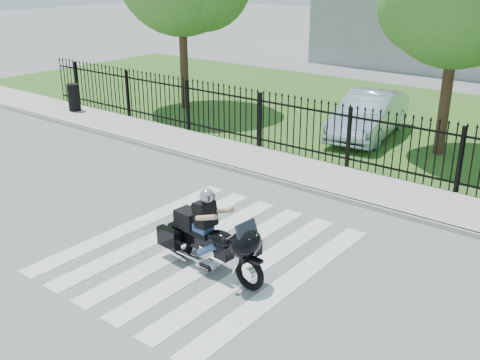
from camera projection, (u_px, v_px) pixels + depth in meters
The scene contains 9 objects.
ground at pixel (203, 251), 11.25m from camera, with size 120.00×120.00×0.00m, color slate.
crosswalk at pixel (203, 251), 11.24m from camera, with size 5.00×5.50×0.01m, color silver, non-canonical shape.
sidewalk at pixel (328, 179), 14.89m from camera, with size 40.00×2.00×0.12m, color #ADAAA3.
curb at pixel (309, 190), 14.16m from camera, with size 40.00×0.12×0.12m, color #ADAAA3.
grass_strip at pixel (426, 125), 20.05m from camera, with size 40.00×12.00×0.02m, color #28541D.
iron_fence at pixel (349, 139), 15.32m from camera, with size 26.00×0.04×1.80m.
motorcycle_rider at pixel (210, 237), 10.36m from camera, with size 2.51×0.89×1.66m.
parked_car at pixel (369, 115), 18.42m from camera, with size 1.54×4.42×1.46m, color #AEC3DB.
litter_bin at pixel (74, 97), 21.35m from camera, with size 0.45×0.45×1.02m, color black.
Camera 1 is at (6.73, -7.39, 5.40)m, focal length 42.00 mm.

